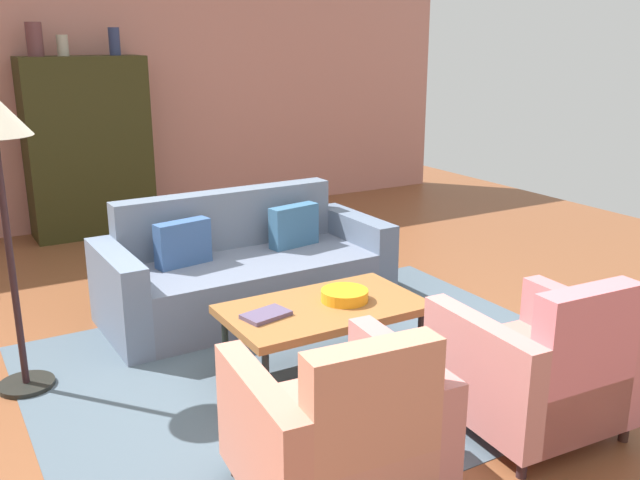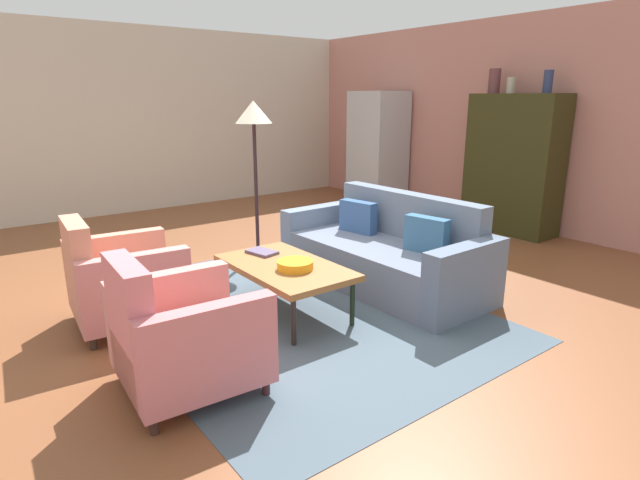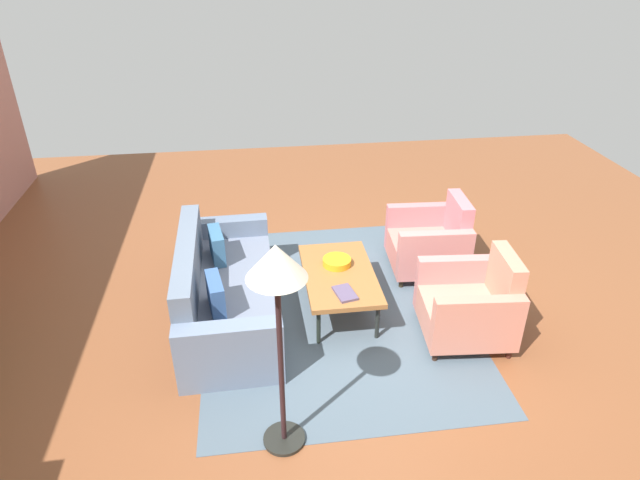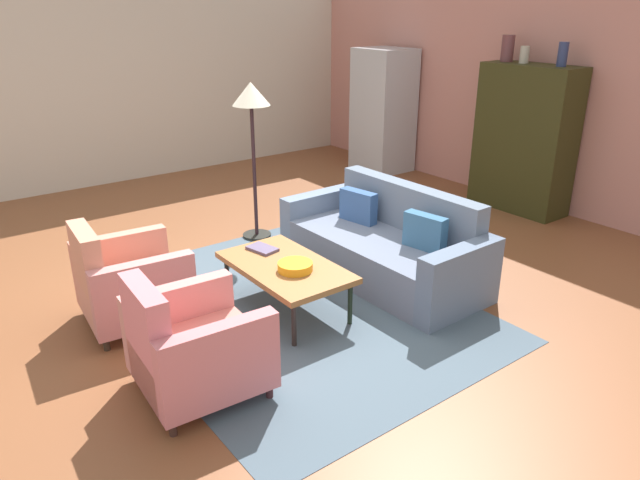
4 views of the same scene
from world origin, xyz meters
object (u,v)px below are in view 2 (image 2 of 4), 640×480
armchair_left (119,284)px  fruit_bowl (295,265)px  cabinet (514,165)px  vase_round (511,85)px  book_stack (262,252)px  refrigerator (378,149)px  vase_tall (494,81)px  coffee_table (285,269)px  couch (388,255)px  floor_lamp (254,127)px  vase_small (548,82)px  armchair_right (178,339)px

armchair_left → fruit_bowl: armchair_left is taller
cabinet → vase_round: bearing=-178.2°
book_stack → refrigerator: refrigerator is taller
refrigerator → vase_tall: bearing=2.8°
coffee_table → fruit_bowl: bearing=0.0°
couch → refrigerator: bearing=-42.7°
book_stack → vase_tall: size_ratio=0.94×
coffee_table → vase_round: (-0.62, 3.91, 1.51)m
coffee_table → floor_lamp: size_ratio=0.70×
fruit_bowl → vase_tall: (-1.02, 3.91, 1.49)m
cabinet → vase_small: bearing=-0.8°
book_stack → vase_round: (-0.24, 3.90, 1.46)m
refrigerator → couch: bearing=-41.7°
book_stack → floor_lamp: floor_lamp is taller
book_stack → coffee_table: bearing=-1.1°
armchair_right → book_stack: size_ratio=2.96×
coffee_table → vase_round: vase_round is taller
cabinet → floor_lamp: size_ratio=1.05×
book_stack → vase_round: vase_round is taller
vase_small → armchair_right: bearing=-82.0°
vase_tall → vase_round: 0.26m
vase_small → armchair_left: bearing=-95.5°
fruit_bowl → refrigerator: (-3.09, 3.81, 0.46)m
armchair_left → cabinet: size_ratio=0.49×
vase_tall → armchair_left: bearing=-87.1°
coffee_table → book_stack: size_ratio=4.04×
couch → refrigerator: refrigerator is taller
armchair_right → vase_small: bearing=101.4°
coffee_table → floor_lamp: (-1.63, 0.69, 1.05)m
couch → coffee_table: 1.19m
book_stack → vase_round: 4.17m
couch → coffee_table: (0.00, -1.19, 0.10)m
armchair_right → vase_round: vase_round is taller
floor_lamp → couch: bearing=16.9°
fruit_bowl → vase_small: vase_small is taller
armchair_left → cabinet: 5.11m
couch → armchair_left: size_ratio=2.40×
refrigerator → floor_lamp: (1.32, -3.12, 0.52)m
armchair_right → refrigerator: refrigerator is taller
floor_lamp → fruit_bowl: bearing=-21.3°
couch → coffee_table: couch is taller
couch → armchair_left: (-0.60, -2.35, 0.06)m
vase_tall → vase_small: (0.75, 0.00, -0.02)m
coffee_table → cabinet: size_ratio=0.67×
fruit_bowl → vase_tall: 4.31m
couch → floor_lamp: size_ratio=1.23×
coffee_table → vase_tall: (-0.87, 3.91, 1.57)m
book_stack → cabinet: bearing=91.3°
couch → fruit_bowl: 1.21m
fruit_bowl → vase_tall: vase_tall is taller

